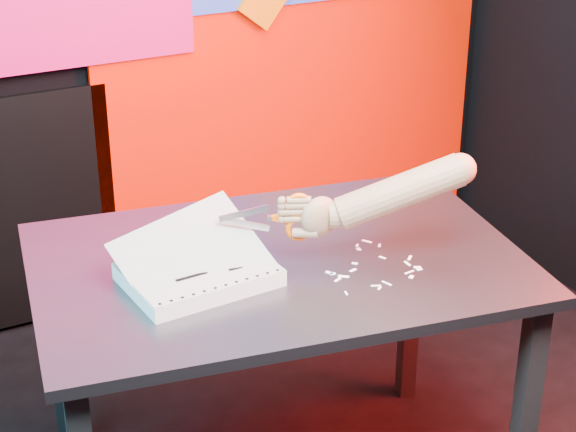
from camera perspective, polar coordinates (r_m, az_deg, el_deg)
room at (r=2.00m, az=4.03°, el=10.31°), size 3.01×3.01×2.71m
backdrop at (r=3.41m, az=-8.33°, el=9.46°), size 2.88×0.05×2.08m
work_table at (r=2.43m, az=-0.64°, el=-4.40°), size 1.32×0.99×0.75m
printout_stack at (r=2.28m, az=-5.33°, el=-3.41°), size 0.37×0.27×0.18m
scissors at (r=2.31m, az=0.26°, el=-0.08°), size 0.21×0.10×0.13m
hand_forearm at (r=2.31m, az=5.84°, el=1.21°), size 0.43×0.22×0.20m
paper_clippings at (r=2.36m, az=5.07°, el=-3.01°), size 0.25×0.24×0.00m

